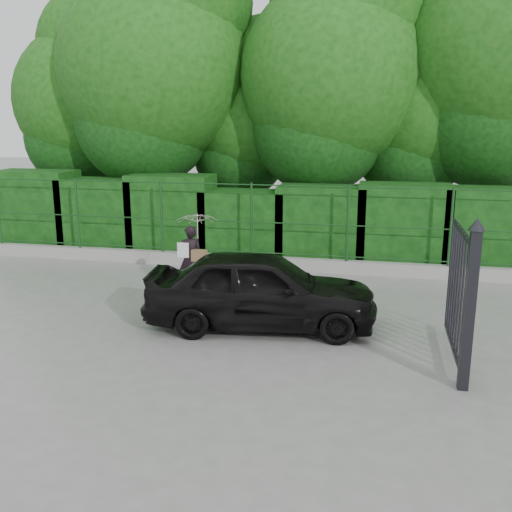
# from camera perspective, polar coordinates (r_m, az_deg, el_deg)

# --- Properties ---
(ground) EXTENTS (80.00, 80.00, 0.00)m
(ground) POSITION_cam_1_polar(r_m,az_deg,el_deg) (10.03, -8.32, -7.51)
(ground) COLOR gray
(kerb) EXTENTS (14.00, 0.25, 0.30)m
(kerb) POSITION_cam_1_polar(r_m,az_deg,el_deg) (14.09, -2.03, -0.53)
(kerb) COLOR #9E9E99
(kerb) RESTS_ON ground
(fence) EXTENTS (14.13, 0.06, 1.80)m
(fence) POSITION_cam_1_polar(r_m,az_deg,el_deg) (13.82, -1.18, 3.65)
(fence) COLOR #163E18
(fence) RESTS_ON kerb
(hedge) EXTENTS (14.20, 1.20, 2.18)m
(hedge) POSITION_cam_1_polar(r_m,az_deg,el_deg) (14.88, -1.48, 3.62)
(hedge) COLOR black
(hedge) RESTS_ON ground
(trees) EXTENTS (17.10, 6.15, 8.08)m
(trees) POSITION_cam_1_polar(r_m,az_deg,el_deg) (16.66, 4.65, 17.11)
(trees) COLOR black
(trees) RESTS_ON ground
(gate) EXTENTS (0.22, 2.33, 2.36)m
(gate) POSITION_cam_1_polar(r_m,az_deg,el_deg) (8.47, 20.14, -3.71)
(gate) COLOR black
(gate) RESTS_ON ground
(woman) EXTENTS (0.88, 0.88, 1.66)m
(woman) POSITION_cam_1_polar(r_m,az_deg,el_deg) (12.09, -6.07, 1.65)
(woman) COLOR black
(woman) RESTS_ON ground
(car) EXTENTS (4.17, 2.06, 1.37)m
(car) POSITION_cam_1_polar(r_m,az_deg,el_deg) (9.96, 0.51, -3.35)
(car) COLOR black
(car) RESTS_ON ground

